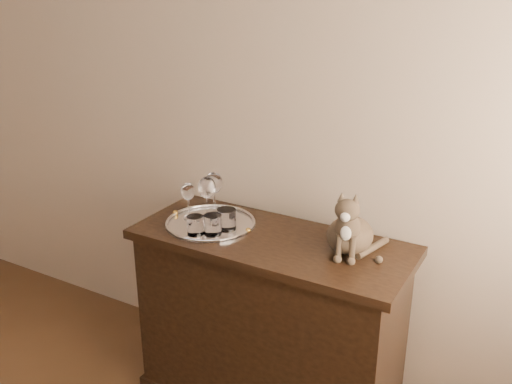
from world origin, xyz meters
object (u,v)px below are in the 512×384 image
Objects in this scene: tumbler_a at (213,225)px; tumbler_c at (226,219)px; tumbler_b at (195,225)px; wine_glass_b at (214,194)px; wine_glass_d at (207,199)px; tray at (211,224)px; cat at (351,218)px; wine_glass_c at (188,201)px; sideboard at (270,323)px.

tumbler_c is (0.02, 0.07, 0.00)m from tumbler_a.
tumbler_c is at bearing 51.43° from tumbler_b.
tumbler_a is (0.11, -0.17, -0.06)m from wine_glass_b.
wine_glass_d is at bearing 164.56° from tumbler_c.
tumbler_a is at bearing 30.30° from tumbler_b.
tumbler_c is at bearing -9.40° from tray.
tumbler_c is at bearing 177.78° from cat.
tumbler_c reaches higher than tumbler_a.
tumbler_c reaches higher than tumbler_b.
wine_glass_c is 0.21m from tumbler_a.
wine_glass_b is 0.22m from tumbler_b.
sideboard is 0.54m from tumbler_a.
wine_glass_b reaches higher than tumbler_c.
tumbler_c is (0.12, -0.03, -0.06)m from wine_glass_d.
tumbler_c is 0.33× the size of cat.
tumbler_a is at bearing -155.93° from sideboard.
wine_glass_c is (-0.41, -0.01, 0.52)m from sideboard.
wine_glass_c reaches higher than sideboard.
wine_glass_d is 2.26× the size of tumbler_c.
wine_glass_d is 0.16m from tumbler_b.
wine_glass_b is 0.12m from wine_glass_c.
wine_glass_c is 0.18m from tumbler_b.
wine_glass_d is at bearing 173.27° from cat.
wine_glass_b is 2.54× the size of tumbler_b.
cat is at bearing -1.58° from wine_glass_b.
wine_glass_d is 2.53× the size of tumbler_b.
sideboard is 4.21× the size of cat.
wine_glass_b is (-0.33, 0.07, 0.54)m from sideboard.
wine_glass_b reaches higher than tray.
tray is 1.92× the size of wine_glass_d.
cat is (0.62, 0.19, 0.09)m from tumbler_b.
sideboard is 0.64m from wine_glass_b.
wine_glass_d reaches higher than tumbler_b.
tumbler_c is 0.55m from cat.
wine_glass_d is at bearing -83.42° from wine_glass_b.
tumbler_b is (0.03, -0.14, -0.06)m from wine_glass_d.
tumbler_a is 0.94× the size of tumbler_c.
tumbler_b is 0.14m from tumbler_c.
wine_glass_c reaches higher than tray.
cat is (0.66, 0.05, 0.03)m from wine_glass_d.
wine_glass_c is 0.22m from tumbler_c.
tumbler_a is at bearing -58.37° from wine_glass_b.
tumbler_b is at bearing -128.57° from tumbler_c.
cat is (0.66, -0.02, 0.03)m from wine_glass_b.
wine_glass_c reaches higher than tumbler_c.
tray is 2.37× the size of wine_glass_c.
tumbler_c is (0.09, 0.11, 0.01)m from tumbler_b.
wine_glass_d is (0.09, 0.02, 0.02)m from wine_glass_c.
tray is 0.65m from cat.
tumbler_b is (-0.29, -0.14, 0.47)m from sideboard.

